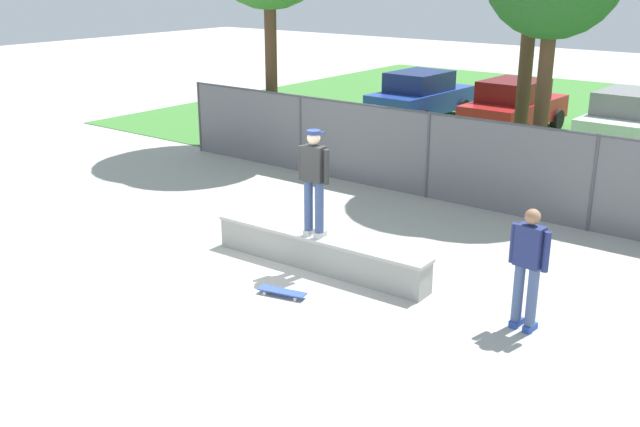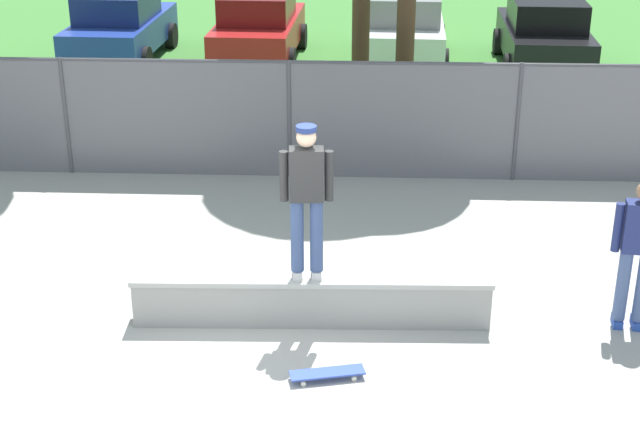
% 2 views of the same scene
% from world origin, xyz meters
% --- Properties ---
extents(ground_plane, '(80.00, 80.00, 0.00)m').
position_xyz_m(ground_plane, '(0.00, 0.00, 0.00)').
color(ground_plane, '#ADAAA3').
extents(grass_strip, '(26.65, 20.00, 0.02)m').
position_xyz_m(grass_strip, '(0.00, 16.19, 0.01)').
color(grass_strip, '#3D7A33').
rests_on(grass_strip, ground).
extents(concrete_ledge, '(4.21, 0.61, 0.60)m').
position_xyz_m(concrete_ledge, '(0.62, 1.11, 0.30)').
color(concrete_ledge, '#999993').
rests_on(concrete_ledge, ground).
extents(skateboarder, '(0.60, 0.32, 1.84)m').
position_xyz_m(skateboarder, '(0.57, 1.04, 1.63)').
color(skateboarder, beige).
rests_on(skateboarder, concrete_ledge).
extents(skateboard, '(0.82, 0.38, 0.09)m').
position_xyz_m(skateboard, '(0.85, -0.14, 0.07)').
color(skateboard, '#334CB2').
rests_on(skateboard, ground).
extents(chainlink_fence, '(14.72, 0.07, 1.95)m').
position_xyz_m(chainlink_fence, '(0.00, 5.89, 1.06)').
color(chainlink_fence, '#4C4C51').
rests_on(chainlink_fence, ground).
extents(car_blue, '(2.14, 4.27, 1.66)m').
position_xyz_m(car_blue, '(-4.66, 13.56, 0.84)').
color(car_blue, '#233D9E').
rests_on(car_blue, ground).
extents(car_red, '(2.14, 4.27, 1.66)m').
position_xyz_m(car_red, '(-1.33, 13.63, 0.84)').
color(car_red, '#B21E1E').
rests_on(car_red, ground).
extents(car_white, '(2.14, 4.27, 1.66)m').
position_xyz_m(car_white, '(2.15, 13.70, 0.84)').
color(car_white, silver).
rests_on(car_white, ground).
extents(car_black, '(2.14, 4.27, 1.66)m').
position_xyz_m(car_black, '(5.36, 13.20, 0.84)').
color(car_black, black).
rests_on(car_black, ground).
extents(bystander, '(0.60, 0.31, 1.82)m').
position_xyz_m(bystander, '(4.32, 1.12, 1.01)').
color(bystander, '#2647A5').
rests_on(bystander, ground).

